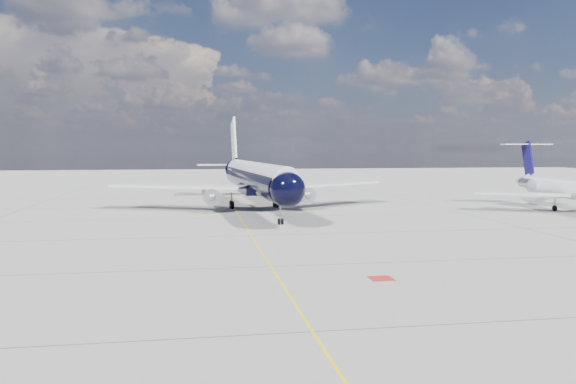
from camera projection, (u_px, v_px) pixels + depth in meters
name	position (u px, v px, depth m)	size (l,w,h in m)	color
ground	(237.00, 213.00, 75.94)	(320.00, 320.00, 0.00)	gray
taxiway_centerline	(240.00, 217.00, 71.02)	(0.16, 160.00, 0.01)	yellow
red_marking	(381.00, 278.00, 37.69)	(1.60, 1.60, 0.01)	maroon
main_airliner	(254.00, 177.00, 81.74)	(41.07, 50.08, 14.46)	black
regional_jet	(565.00, 188.00, 79.07)	(25.71, 29.63, 10.03)	white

